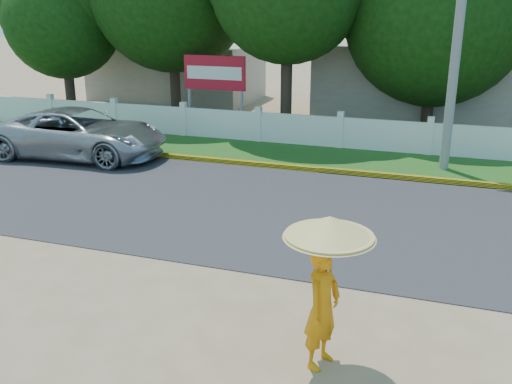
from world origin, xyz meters
The scene contains 12 objects.
ground centered at (0.00, 0.00, 0.00)m, with size 120.00×120.00×0.00m, color #9E8460.
road centered at (0.00, 4.50, 0.01)m, with size 60.00×7.00×0.02m, color #38383A.
grass_verge centered at (0.00, 9.75, 0.01)m, with size 60.00×3.50×0.03m, color #2D601E.
curb centered at (0.00, 8.05, 0.08)m, with size 40.00×0.18×0.16m, color yellow.
fence centered at (0.00, 11.20, 0.55)m, with size 40.00×0.10×1.10m, color silver.
building_near centered at (3.00, 18.00, 1.60)m, with size 10.00×6.00×3.20m, color #B7AD99.
building_far centered at (-10.00, 19.00, 1.40)m, with size 8.00×5.00×2.80m, color #B7AD99.
utility_pole centered at (3.54, 9.59, 3.96)m, with size 0.28×0.28×7.92m, color gray.
vehicle centered at (-7.89, 7.27, 0.80)m, with size 2.65×5.75×1.60m, color #A2A5A9.
monk_with_parasol centered at (2.12, -1.34, 1.47)m, with size 1.24×1.24×2.26m.
billboard centered at (-5.14, 12.30, 2.14)m, with size 2.50×0.13×2.95m.
tree_row centered at (2.45, 14.32, 4.88)m, with size 37.21×8.02×8.78m.
Camera 1 is at (3.44, -8.22, 4.93)m, focal length 40.00 mm.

